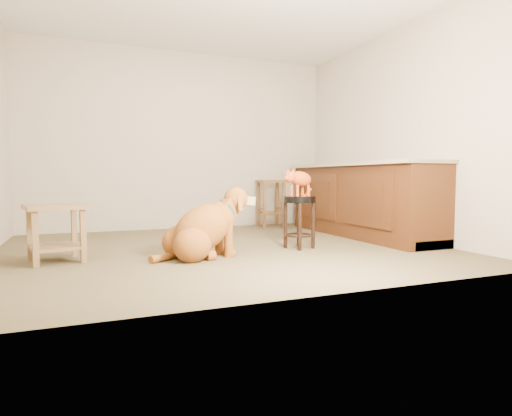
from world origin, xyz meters
name	(u,v)px	position (x,y,z in m)	size (l,w,h in m)	color
floor	(224,248)	(0.00, 0.00, 0.00)	(4.50, 4.00, 0.01)	brown
room_shell	(223,89)	(0.00, 0.00, 1.68)	(4.54, 4.04, 2.62)	#B2A48F
cabinet_run	(360,202)	(1.94, 0.30, 0.44)	(0.70, 2.56, 0.94)	#3F1F0B
padded_stool	(299,211)	(0.75, -0.30, 0.40)	(0.37, 0.37, 0.56)	black
wood_stool	(271,203)	(1.29, 1.66, 0.38)	(0.42, 0.42, 0.72)	brown
side_table	(56,224)	(-1.62, -0.12, 0.34)	(0.59, 0.59, 0.51)	brown
golden_retriever	(203,230)	(-0.34, -0.44, 0.26)	(1.10, 0.61, 0.71)	brown
tabby_kitten	(299,180)	(0.73, -0.30, 0.73)	(0.46, 0.31, 0.32)	#A43910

